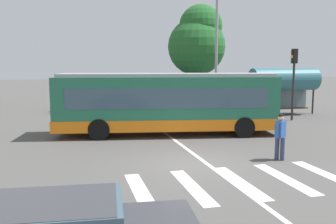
{
  "coord_description": "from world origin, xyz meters",
  "views": [
    {
      "loc": [
        -4.1,
        -11.85,
        3.48
      ],
      "look_at": [
        0.16,
        4.41,
        1.3
      ],
      "focal_mm": 38.97,
      "sensor_mm": 36.0,
      "label": 1
    }
  ],
  "objects_px": {
    "parked_car_blue": "(173,98)",
    "traffic_light_far_corner": "(294,72)",
    "background_tree_right": "(198,41)",
    "parked_car_charcoal": "(205,98)",
    "twin_arm_street_lamp": "(217,27)",
    "parked_car_black": "(140,99)",
    "parked_car_champagne": "(111,100)",
    "pedestrian_crossing_street": "(280,134)",
    "bus_stop_shelter": "(284,80)",
    "city_transit_bus": "(166,103)",
    "parked_car_red": "(72,100)"
  },
  "relations": [
    {
      "from": "parked_car_champagne",
      "to": "parked_car_blue",
      "type": "relative_size",
      "value": 0.99
    },
    {
      "from": "parked_car_blue",
      "to": "bus_stop_shelter",
      "type": "relative_size",
      "value": 0.94
    },
    {
      "from": "parked_car_blue",
      "to": "parked_car_charcoal",
      "type": "height_order",
      "value": "same"
    },
    {
      "from": "traffic_light_far_corner",
      "to": "pedestrian_crossing_street",
      "type": "bearing_deg",
      "value": -125.69
    },
    {
      "from": "parked_car_champagne",
      "to": "parked_car_red",
      "type": "bearing_deg",
      "value": 169.95
    },
    {
      "from": "parked_car_red",
      "to": "twin_arm_street_lamp",
      "type": "bearing_deg",
      "value": -21.91
    },
    {
      "from": "traffic_light_far_corner",
      "to": "background_tree_right",
      "type": "xyz_separation_m",
      "value": [
        -2.85,
        9.97,
        2.52
      ]
    },
    {
      "from": "city_transit_bus",
      "to": "parked_car_champagne",
      "type": "bearing_deg",
      "value": 98.95
    },
    {
      "from": "parked_car_red",
      "to": "parked_car_black",
      "type": "height_order",
      "value": "same"
    },
    {
      "from": "parked_car_champagne",
      "to": "parked_car_black",
      "type": "relative_size",
      "value": 1.0
    },
    {
      "from": "traffic_light_far_corner",
      "to": "twin_arm_street_lamp",
      "type": "distance_m",
      "value": 6.52
    },
    {
      "from": "city_transit_bus",
      "to": "pedestrian_crossing_street",
      "type": "height_order",
      "value": "city_transit_bus"
    },
    {
      "from": "parked_car_blue",
      "to": "parked_car_charcoal",
      "type": "xyz_separation_m",
      "value": [
        2.75,
        -0.17,
        0.0
      ]
    },
    {
      "from": "parked_car_red",
      "to": "background_tree_right",
      "type": "relative_size",
      "value": 0.53
    },
    {
      "from": "parked_car_champagne",
      "to": "parked_car_charcoal",
      "type": "xyz_separation_m",
      "value": [
        7.85,
        0.19,
        0.0
      ]
    },
    {
      "from": "city_transit_bus",
      "to": "parked_car_black",
      "type": "relative_size",
      "value": 2.48
    },
    {
      "from": "parked_car_charcoal",
      "to": "pedestrian_crossing_street",
      "type": "bearing_deg",
      "value": -101.26
    },
    {
      "from": "parked_car_red",
      "to": "parked_car_champagne",
      "type": "height_order",
      "value": "same"
    },
    {
      "from": "parked_car_black",
      "to": "background_tree_right",
      "type": "bearing_deg",
      "value": 10.73
    },
    {
      "from": "parked_car_charcoal",
      "to": "bus_stop_shelter",
      "type": "distance_m",
      "value": 7.24
    },
    {
      "from": "city_transit_bus",
      "to": "parked_car_blue",
      "type": "bearing_deg",
      "value": 73.06
    },
    {
      "from": "parked_car_charcoal",
      "to": "twin_arm_street_lamp",
      "type": "height_order",
      "value": "twin_arm_street_lamp"
    },
    {
      "from": "parked_car_blue",
      "to": "twin_arm_street_lamp",
      "type": "relative_size",
      "value": 0.46
    },
    {
      "from": "parked_car_blue",
      "to": "traffic_light_far_corner",
      "type": "bearing_deg",
      "value": -57.7
    },
    {
      "from": "parked_car_red",
      "to": "background_tree_right",
      "type": "xyz_separation_m",
      "value": [
        10.59,
        1.2,
        4.77
      ]
    },
    {
      "from": "bus_stop_shelter",
      "to": "pedestrian_crossing_street",
      "type": "bearing_deg",
      "value": -122.56
    },
    {
      "from": "parked_car_red",
      "to": "traffic_light_far_corner",
      "type": "height_order",
      "value": "traffic_light_far_corner"
    },
    {
      "from": "twin_arm_street_lamp",
      "to": "background_tree_right",
      "type": "bearing_deg",
      "value": 85.34
    },
    {
      "from": "parked_car_blue",
      "to": "bus_stop_shelter",
      "type": "height_order",
      "value": "bus_stop_shelter"
    },
    {
      "from": "parked_car_red",
      "to": "bus_stop_shelter",
      "type": "relative_size",
      "value": 0.94
    },
    {
      "from": "parked_car_red",
      "to": "background_tree_right",
      "type": "height_order",
      "value": "background_tree_right"
    },
    {
      "from": "parked_car_champagne",
      "to": "background_tree_right",
      "type": "xyz_separation_m",
      "value": [
        7.7,
        1.71,
        4.77
      ]
    },
    {
      "from": "bus_stop_shelter",
      "to": "twin_arm_street_lamp",
      "type": "xyz_separation_m",
      "value": [
        -4.1,
        2.34,
        3.72
      ]
    },
    {
      "from": "city_transit_bus",
      "to": "parked_car_black",
      "type": "bearing_deg",
      "value": 86.21
    },
    {
      "from": "bus_stop_shelter",
      "to": "parked_car_blue",
      "type": "bearing_deg",
      "value": 134.95
    },
    {
      "from": "parked_car_charcoal",
      "to": "twin_arm_street_lamp",
      "type": "bearing_deg",
      "value": -98.76
    },
    {
      "from": "traffic_light_far_corner",
      "to": "twin_arm_street_lamp",
      "type": "relative_size",
      "value": 0.45
    },
    {
      "from": "bus_stop_shelter",
      "to": "background_tree_right",
      "type": "xyz_separation_m",
      "value": [
        -3.67,
        7.63,
        3.11
      ]
    },
    {
      "from": "parked_car_champagne",
      "to": "twin_arm_street_lamp",
      "type": "distance_m",
      "value": 9.72
    },
    {
      "from": "pedestrian_crossing_street",
      "to": "parked_car_black",
      "type": "xyz_separation_m",
      "value": [
        -2.02,
        17.42,
        -0.2
      ]
    },
    {
      "from": "pedestrian_crossing_street",
      "to": "twin_arm_street_lamp",
      "type": "bearing_deg",
      "value": 78.03
    },
    {
      "from": "city_transit_bus",
      "to": "parked_car_charcoal",
      "type": "relative_size",
      "value": 2.46
    },
    {
      "from": "parked_car_black",
      "to": "traffic_light_far_corner",
      "type": "distance_m",
      "value": 12.29
    },
    {
      "from": "parked_car_champagne",
      "to": "bus_stop_shelter",
      "type": "distance_m",
      "value": 12.93
    },
    {
      "from": "pedestrian_crossing_street",
      "to": "traffic_light_far_corner",
      "type": "height_order",
      "value": "traffic_light_far_corner"
    },
    {
      "from": "parked_car_black",
      "to": "parked_car_blue",
      "type": "distance_m",
      "value": 2.66
    },
    {
      "from": "traffic_light_far_corner",
      "to": "background_tree_right",
      "type": "height_order",
      "value": "background_tree_right"
    },
    {
      "from": "parked_car_charcoal",
      "to": "traffic_light_far_corner",
      "type": "relative_size",
      "value": 1.03
    },
    {
      "from": "parked_car_black",
      "to": "parked_car_charcoal",
      "type": "relative_size",
      "value": 0.99
    },
    {
      "from": "pedestrian_crossing_street",
      "to": "parked_car_black",
      "type": "distance_m",
      "value": 17.54
    }
  ]
}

